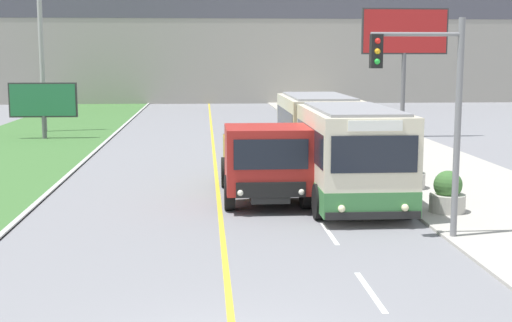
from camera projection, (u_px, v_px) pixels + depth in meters
name	position (u px, v px, depth m)	size (l,w,h in m)	color
city_bus	(332.00, 143.00, 24.47)	(2.74, 12.29, 3.00)	beige
dump_truck	(265.00, 163.00, 22.02)	(2.58, 6.44, 2.44)	black
utility_pole_far	(42.00, 53.00, 41.65)	(1.80, 0.28, 9.19)	#9E9E99
traffic_light_mast	(431.00, 100.00, 17.16)	(2.28, 0.32, 5.43)	slate
billboard_large	(405.00, 37.00, 38.59)	(4.72, 0.24, 7.03)	#59595B
billboard_small	(43.00, 101.00, 38.41)	(3.62, 0.24, 3.06)	#59595B
planter_round_near	(448.00, 194.00, 20.36)	(1.02, 1.02, 1.20)	#B7B2A8
planter_round_second	(409.00, 172.00, 24.01)	(1.06, 1.06, 1.24)	#B7B2A8
planter_round_third	(384.00, 157.00, 27.67)	(1.08, 1.08, 1.19)	#B7B2A8
planter_round_far	(365.00, 145.00, 31.32)	(1.06, 1.06, 1.20)	#B7B2A8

